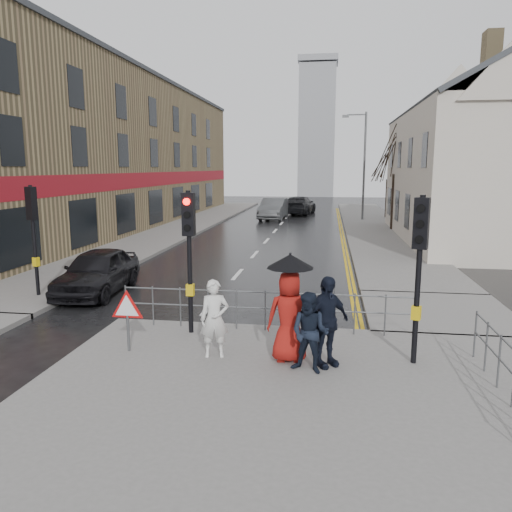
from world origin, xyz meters
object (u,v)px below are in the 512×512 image
(pedestrian_a, at_px, (214,319))
(pedestrian_d, at_px, (326,322))
(car_parked, at_px, (97,271))
(car_mid, at_px, (274,209))
(pedestrian_with_umbrella, at_px, (290,306))
(pedestrian_b, at_px, (310,333))

(pedestrian_a, height_order, pedestrian_d, pedestrian_d)
(pedestrian_d, xyz_separation_m, car_parked, (-7.42, 5.42, -0.33))
(car_mid, bearing_deg, pedestrian_a, -82.48)
(pedestrian_d, distance_m, car_parked, 9.19)
(pedestrian_with_umbrella, bearing_deg, pedestrian_b, -50.04)
(car_parked, height_order, car_mid, car_mid)
(pedestrian_with_umbrella, xyz_separation_m, car_mid, (-3.58, 29.60, -0.47))
(pedestrian_a, height_order, pedestrian_with_umbrella, pedestrian_with_umbrella)
(pedestrian_with_umbrella, height_order, car_mid, pedestrian_with_umbrella)
(pedestrian_d, xyz_separation_m, car_mid, (-4.31, 29.76, -0.22))
(pedestrian_a, bearing_deg, pedestrian_with_umbrella, -12.88)
(pedestrian_b, xyz_separation_m, car_parked, (-7.12, 5.78, -0.20))
(car_parked, bearing_deg, pedestrian_with_umbrella, -41.30)
(pedestrian_d, relative_size, car_mid, 0.36)
(pedestrian_b, distance_m, car_mid, 30.38)
(pedestrian_a, xyz_separation_m, pedestrian_d, (2.30, -0.17, 0.10))
(car_parked, relative_size, car_mid, 0.84)
(pedestrian_a, bearing_deg, pedestrian_d, -16.80)
(pedestrian_d, bearing_deg, car_mid, 59.85)
(pedestrian_b, bearing_deg, pedestrian_d, 67.47)
(pedestrian_with_umbrella, distance_m, pedestrian_d, 0.79)
(car_parked, bearing_deg, pedestrian_b, -42.17)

